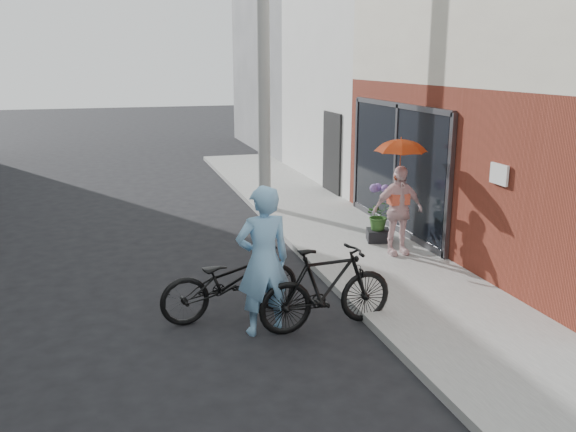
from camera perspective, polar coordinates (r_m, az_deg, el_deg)
name	(u,v)px	position (r m, az deg, el deg)	size (l,w,h in m)	color
ground	(294,321)	(8.35, 0.60, -9.81)	(80.00, 80.00, 0.00)	black
sidewalk	(376,258)	(10.78, 8.25, -3.94)	(2.20, 24.00, 0.12)	gray
curb	(313,264)	(10.37, 2.38, -4.55)	(0.12, 24.00, 0.12)	#9E9E99
plaster_building	(442,57)	(18.81, 14.23, 14.21)	(8.00, 6.00, 7.00)	white
east_building_far	(351,58)	(25.12, 5.96, 14.50)	(8.00, 8.00, 7.00)	slate
utility_pole	(263,56)	(13.70, -2.32, 14.70)	(0.28, 0.28, 7.00)	#9E9E99
officer	(263,261)	(7.69, -2.33, -4.23)	(0.71, 0.47, 1.95)	#7EB6E0
bike_left	(231,281)	(8.36, -5.39, -6.04)	(0.69, 1.97, 1.03)	black
bike_right	(327,288)	(7.97, 3.63, -6.74)	(0.52, 1.86, 1.11)	black
kimono_woman	(398,210)	(10.70, 10.25, 0.52)	(0.92, 0.38, 1.56)	beige
parasol	(401,144)	(10.48, 10.53, 6.63)	(0.84, 0.84, 0.74)	#CB4717
planter	(378,235)	(11.57, 8.44, -1.80)	(0.41, 0.41, 0.22)	black
potted_plant	(379,215)	(11.46, 8.51, 0.08)	(0.51, 0.44, 0.56)	#356428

